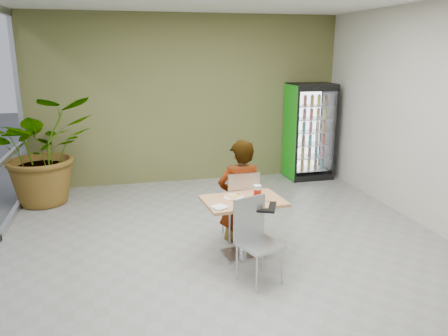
{
  "coord_description": "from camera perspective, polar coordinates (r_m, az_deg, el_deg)",
  "views": [
    {
      "loc": [
        -1.29,
        -4.87,
        2.51
      ],
      "look_at": [
        0.02,
        0.6,
        1.0
      ],
      "focal_mm": 35.0,
      "sensor_mm": 36.0,
      "label": 1
    }
  ],
  "objects": [
    {
      "name": "chair_far",
      "position": [
        5.88,
        2.28,
        -4.25
      ],
      "size": [
        0.44,
        0.44,
        0.97
      ],
      "rotation": [
        0.0,
        0.0,
        3.17
      ],
      "color": "#AEB0B3",
      "rests_on": "ground"
    },
    {
      "name": "beverage_fridge",
      "position": [
        8.95,
        11.09,
        4.71
      ],
      "size": [
        0.88,
        0.68,
        1.9
      ],
      "rotation": [
        0.0,
        0.0,
        0.01
      ],
      "color": "black",
      "rests_on": "ground"
    },
    {
      "name": "soda_cup",
      "position": [
        5.39,
        4.38,
        -3.16
      ],
      "size": [
        0.1,
        0.1,
        0.17
      ],
      "color": "white",
      "rests_on": "dining_table"
    },
    {
      "name": "seated_woman",
      "position": [
        5.94,
        2.12,
        -4.31
      ],
      "size": [
        0.63,
        0.42,
        1.69
      ],
      "primitive_type": "imported",
      "rotation": [
        0.0,
        0.0,
        3.17
      ],
      "color": "black",
      "rests_on": "ground"
    },
    {
      "name": "napkin_stack",
      "position": [
        5.07,
        -0.61,
        -5.15
      ],
      "size": [
        0.22,
        0.22,
        0.02
      ],
      "primitive_type": "cube",
      "rotation": [
        0.0,
        0.0,
        0.48
      ],
      "color": "white",
      "rests_on": "dining_table"
    },
    {
      "name": "dining_table",
      "position": [
        5.44,
        2.51,
        -6.26
      ],
      "size": [
        1.02,
        0.76,
        0.75
      ],
      "rotation": [
        0.0,
        0.0,
        0.09
      ],
      "color": "#C07B52",
      "rests_on": "ground"
    },
    {
      "name": "pizza_plate",
      "position": [
        5.42,
        1.28,
        -3.73
      ],
      "size": [
        0.35,
        0.33,
        0.03
      ],
      "color": "white",
      "rests_on": "dining_table"
    },
    {
      "name": "chair_near",
      "position": [
        4.91,
        4.0,
        -8.46
      ],
      "size": [
        0.54,
        0.54,
        0.95
      ],
      "rotation": [
        0.0,
        0.0,
        0.36
      ],
      "color": "#AEB0B3",
      "rests_on": "ground"
    },
    {
      "name": "cafeteria_tray",
      "position": [
        5.11,
        4.1,
        -5.0
      ],
      "size": [
        0.57,
        0.5,
        0.03
      ],
      "primitive_type": "cube",
      "rotation": [
        0.0,
        0.0,
        -0.42
      ],
      "color": "black",
      "rests_on": "dining_table"
    },
    {
      "name": "ground",
      "position": [
        5.62,
        1.22,
        -11.48
      ],
      "size": [
        7.0,
        7.0,
        0.0
      ],
      "primitive_type": "plane",
      "color": "gray",
      "rests_on": "ground"
    },
    {
      "name": "potted_plant",
      "position": [
        7.89,
        -22.55,
        2.18
      ],
      "size": [
        2.05,
        1.93,
        1.83
      ],
      "primitive_type": "imported",
      "rotation": [
        0.0,
        0.0,
        0.38
      ],
      "color": "#31702D",
      "rests_on": "ground"
    },
    {
      "name": "room_envelope",
      "position": [
        5.11,
        1.32,
        4.78
      ],
      "size": [
        6.0,
        7.0,
        3.2
      ],
      "primitive_type": null,
      "color": "beige",
      "rests_on": "ground"
    }
  ]
}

